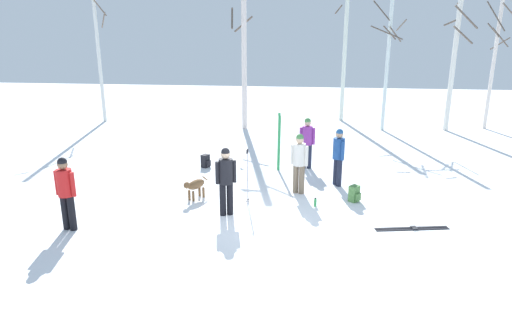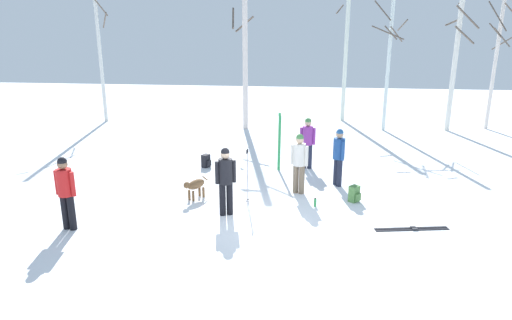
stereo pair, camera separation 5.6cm
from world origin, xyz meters
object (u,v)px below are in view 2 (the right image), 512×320
object	(u,v)px
birch_tree_2	(346,47)
birch_tree_3	(389,59)
ski_poles_0	(247,175)
birch_tree_6	(495,62)
person_4	(65,189)
water_bottle_0	(315,202)
person_0	(226,177)
backpack_1	(354,194)
person_3	(299,160)
person_1	(308,140)
ski_pair_planted_0	(279,142)
backpack_0	(206,161)
birch_tree_1	(245,43)
ski_pair_lying_0	(412,229)
birch_tree_4	(455,60)
person_2	(339,154)
birch_tree_0	(99,45)

from	to	relation	value
birch_tree_2	birch_tree_3	bearing A→B (deg)	-51.98
ski_poles_0	birch_tree_6	xyz separation A→B (m)	(9.91, 11.24, 2.37)
person_4	water_bottle_0	xyz separation A→B (m)	(5.57, 2.18, -0.87)
person_0	backpack_1	world-z (taller)	person_0
person_3	water_bottle_0	bearing A→B (deg)	-63.44
person_1	ski_pair_planted_0	bearing A→B (deg)	-157.49
ski_pair_planted_0	backpack_0	xyz separation A→B (m)	(-2.49, 0.01, -0.75)
person_4	birch_tree_1	size ratio (longest dim) A/B	0.23
ski_pair_lying_0	birch_tree_4	bearing A→B (deg)	71.44
person_2	person_4	size ratio (longest dim) A/B	1.00
ski_poles_0	birch_tree_3	bearing A→B (deg)	64.23
backpack_0	birch_tree_6	size ratio (longest dim) A/B	0.07
birch_tree_0	birch_tree_3	world-z (taller)	birch_tree_0
birch_tree_4	birch_tree_1	bearing A→B (deg)	-174.94
backpack_0	person_1	bearing A→B (deg)	6.09
person_1	birch_tree_6	world-z (taller)	birch_tree_6
ski_pair_planted_0	person_0	bearing A→B (deg)	-103.86
backpack_1	birch_tree_2	distance (m)	12.55
ski_pair_planted_0	birch_tree_4	bearing A→B (deg)	45.55
ski_pair_lying_0	ski_poles_0	xyz separation A→B (m)	(-4.01, 1.11, 0.77)
ski_pair_lying_0	backpack_1	world-z (taller)	backpack_1
ski_pair_planted_0	ski_pair_lying_0	xyz separation A→B (m)	(3.44, -4.16, -0.95)
ski_pair_planted_0	water_bottle_0	distance (m)	3.40
birch_tree_0	birch_tree_1	size ratio (longest dim) A/B	0.99
person_3	birch_tree_4	xyz separation A→B (m)	(6.61, 9.59, 2.32)
person_4	backpack_1	distance (m)	7.17
birch_tree_0	birch_tree_6	distance (m)	19.20
backpack_0	birch_tree_4	world-z (taller)	birch_tree_4
person_3	birch_tree_3	size ratio (longest dim) A/B	0.27
birch_tree_1	birch_tree_2	bearing A→B (deg)	30.59
birch_tree_0	person_4	bearing A→B (deg)	-66.69
ski_pair_lying_0	birch_tree_2	world-z (taller)	birch_tree_2
backpack_1	birch_tree_3	size ratio (longest dim) A/B	0.07
backpack_0	birch_tree_0	size ratio (longest dim) A/B	0.06
person_3	birch_tree_1	size ratio (longest dim) A/B	0.23
backpack_0	birch_tree_1	size ratio (longest dim) A/B	0.06
person_1	person_4	bearing A→B (deg)	-133.14
person_3	birch_tree_0	distance (m)	14.57
backpack_1	ski_pair_planted_0	bearing A→B (deg)	131.36
birch_tree_1	person_1	bearing A→B (deg)	-63.38
person_1	birch_tree_3	bearing A→B (deg)	63.02
backpack_0	water_bottle_0	xyz separation A→B (m)	(3.71, -3.07, -0.10)
person_3	ski_pair_lying_0	world-z (taller)	person_3
ski_pair_planted_0	birch_tree_6	distance (m)	12.62
ski_pair_lying_0	birch_tree_1	distance (m)	12.84
person_0	birch_tree_1	size ratio (longest dim) A/B	0.23
person_3	ski_poles_0	xyz separation A→B (m)	(-1.31, -0.95, -0.20)
person_0	birch_tree_6	bearing A→B (deg)	49.59
ski_pair_planted_0	birch_tree_6	world-z (taller)	birch_tree_6
person_2	ski_pair_lying_0	bearing A→B (deg)	-61.31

